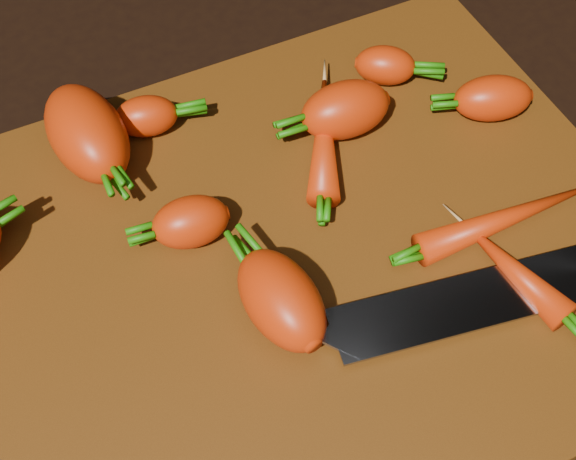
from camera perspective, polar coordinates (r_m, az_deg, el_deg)
name	(u,v)px	position (r m, az deg, el deg)	size (l,w,h in m)	color
ground	(294,269)	(0.57, 0.43, -2.77)	(2.00, 2.00, 0.01)	black
cutting_board	(294,260)	(0.56, 0.44, -2.17)	(0.50, 0.40, 0.01)	brown
carrot_1	(191,222)	(0.55, -6.94, 0.57)	(0.05, 0.04, 0.04)	red
carrot_2	(87,133)	(0.61, -14.11, 6.69)	(0.09, 0.05, 0.05)	red
carrot_3	(281,300)	(0.51, -0.48, -4.98)	(0.08, 0.05, 0.05)	red
carrot_4	(345,110)	(0.61, 4.09, 8.52)	(0.07, 0.04, 0.04)	red
carrot_5	(146,116)	(0.63, -10.06, 7.97)	(0.05, 0.03, 0.03)	red
carrot_6	(493,98)	(0.65, 14.35, 9.07)	(0.06, 0.04, 0.04)	red
carrot_7	(324,137)	(0.61, 2.57, 6.62)	(0.12, 0.02, 0.02)	red
carrot_8	(504,219)	(0.58, 15.11, 0.77)	(0.13, 0.02, 0.02)	red
carrot_9	(515,271)	(0.56, 15.81, -2.82)	(0.09, 0.02, 0.02)	red
carrot_10	(385,65)	(0.66, 6.93, 11.55)	(0.05, 0.03, 0.03)	red
knife	(529,287)	(0.56, 16.76, -3.88)	(0.37, 0.09, 0.02)	gray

